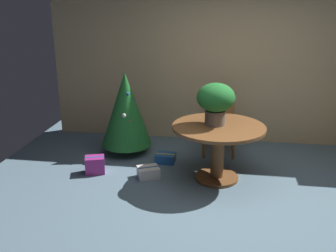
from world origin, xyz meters
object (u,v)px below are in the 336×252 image
Objects in this scene: round_dining_table at (218,140)px; gift_box_purple at (95,165)px; gift_box_blue at (165,158)px; holiday_tree at (126,109)px; wooden_chair_far at (220,119)px; flower_vase at (216,100)px; gift_box_cream at (148,172)px.

round_dining_table is 3.86× the size of gift_box_purple.
round_dining_table is at bearing -30.24° from gift_box_blue.
holiday_tree is at bearing 72.47° from gift_box_purple.
wooden_chair_far is 1.42m from holiday_tree.
flower_vase is at bearing -93.23° from wooden_chair_far.
flower_vase reaches higher than wooden_chair_far.
holiday_tree reaches higher than gift_box_cream.
gift_box_blue is (0.89, 0.50, -0.05)m from gift_box_purple.
wooden_chair_far is 0.74× the size of holiday_tree.
gift_box_purple reaches higher than gift_box_blue.
round_dining_table is 1.57m from holiday_tree.
gift_box_purple is (-0.25, -0.78, -0.58)m from holiday_tree.
flower_vase is 1.83× the size of gift_box_blue.
gift_box_purple is 0.89× the size of gift_box_cream.
gift_box_cream is at bearing -104.83° from gift_box_blue.
wooden_chair_far is at bearing 90.00° from round_dining_table.
round_dining_table is 0.52m from flower_vase.
gift_box_cream is (-0.89, -0.10, -0.46)m from round_dining_table.
gift_box_cream is (-0.14, -0.54, 0.01)m from gift_box_blue.
gift_box_cream is (-0.84, -0.14, -0.98)m from flower_vase.
wooden_chair_far is (0.00, 0.97, -0.01)m from round_dining_table.
gift_box_blue is at bearing 75.17° from gift_box_cream.
round_dining_table is 4.04× the size of gift_box_blue.
flower_vase is at bearing 139.36° from round_dining_table.
wooden_chair_far is (0.05, 0.93, -0.53)m from flower_vase.
gift_box_cream is at bearing -3.06° from gift_box_purple.
wooden_chair_far is 3.05× the size of gift_box_purple.
round_dining_table is 2.21× the size of flower_vase.
gift_box_purple reaches higher than gift_box_cream.
round_dining_table is at bearing 2.07° from gift_box_purple.
holiday_tree is at bearing 121.40° from gift_box_cream.
gift_box_purple is (-1.64, -0.06, -0.42)m from round_dining_table.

